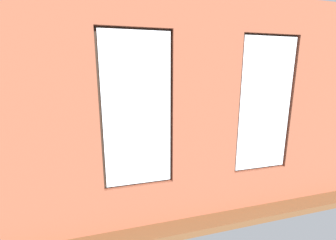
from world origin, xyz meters
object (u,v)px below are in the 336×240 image
coffee_table (161,140)px  remote_silver (173,135)px  couch_left (241,139)px  potted_plant_between_couches (253,156)px  table_plant_small (161,135)px  potted_plant_corner_near_left (217,114)px  papasan_chair (141,128)px  potted_plant_near_tv (75,157)px  tv_flatscreen (54,131)px  media_console (57,154)px  cup_ceramic (154,136)px  potted_plant_mid_room_small (180,131)px  candle_jar (147,139)px  remote_gray (166,139)px  potted_plant_corner_far_left (298,156)px  couch_by_window (188,174)px  potted_plant_beside_window_right (52,186)px

coffee_table → remote_silver: remote_silver is taller
couch_left → potted_plant_between_couches: 1.79m
table_plant_small → potted_plant_corner_near_left: 2.82m
papasan_chair → potted_plant_near_tv: bearing=52.3°
tv_flatscreen → potted_plant_between_couches: 4.39m
remote_silver → media_console: 2.90m
cup_ceramic → potted_plant_mid_room_small: bearing=-138.5°
potted_plant_corner_near_left → couch_left: bearing=85.1°
coffee_table → papasan_chair: bearing=-74.1°
tv_flatscreen → potted_plant_corner_near_left: potted_plant_corner_near_left is taller
couch_left → coffee_table: bearing=-98.6°
papasan_chair → table_plant_small: bearing=105.9°
cup_ceramic → potted_plant_corner_near_left: (-2.53, -1.43, 0.19)m
candle_jar → cup_ceramic: bearing=-135.5°
coffee_table → candle_jar: size_ratio=13.33×
couch_left → remote_gray: size_ratio=10.69×
candle_jar → media_console: candle_jar is taller
media_console → papasan_chair: bearing=-153.3°
remote_silver → potted_plant_near_tv: size_ratio=0.14×
couch_left → potted_plant_near_tv: size_ratio=1.52×
table_plant_small → media_console: (2.51, -0.10, -0.31)m
table_plant_small → potted_plant_between_couches: (-1.41, 1.83, -0.03)m
coffee_table → tv_flatscreen: bearing=-2.4°
remote_silver → potted_plant_corner_near_left: (-1.99, -1.39, 0.22)m
coffee_table → cup_ceramic: bearing=-32.1°
coffee_table → potted_plant_corner_far_left: size_ratio=1.12×
papasan_chair → potted_plant_between_couches: 3.50m
candle_jar → table_plant_small: bearing=-162.6°
coffee_table → tv_flatscreen: (2.51, -0.11, 0.40)m
couch_by_window → potted_plant_near_tv: size_ratio=1.55×
potted_plant_mid_room_small → potted_plant_near_tv: potted_plant_near_tv is taller
media_console → potted_plant_corner_far_left: bearing=156.8°
coffee_table → potted_plant_mid_room_small: bearing=-130.0°
papasan_chair → potted_plant_corner_far_left: 4.18m
potted_plant_mid_room_small → potted_plant_corner_near_left: (-1.52, -0.53, 0.37)m
couch_left → potted_plant_corner_near_left: potted_plant_corner_near_left is taller
potted_plant_beside_window_right → potted_plant_corner_near_left: size_ratio=0.61×
media_console → papasan_chair: (-2.17, -1.09, 0.23)m
potted_plant_corner_near_left → potted_plant_near_tv: potted_plant_corner_near_left is taller
cup_ceramic → potted_plant_corner_near_left: 2.91m
table_plant_small → potted_plant_beside_window_right: size_ratio=0.25×
remote_silver → potted_plant_corner_far_left: 2.92m
potted_plant_corner_far_left → couch_by_window: bearing=-2.6°
papasan_chair → potted_plant_mid_room_small: papasan_chair is taller
couch_by_window → potted_plant_mid_room_small: (-0.81, -2.89, -0.02)m
couch_by_window → potted_plant_corner_far_left: (-2.33, 0.11, 0.14)m
couch_by_window → remote_gray: (-0.07, -1.76, 0.13)m
table_plant_small → potted_plant_mid_room_small: 1.33m
potted_plant_corner_far_left → potted_plant_corner_near_left: 3.53m
remote_silver → potted_plant_beside_window_right: (2.55, 2.13, 0.02)m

